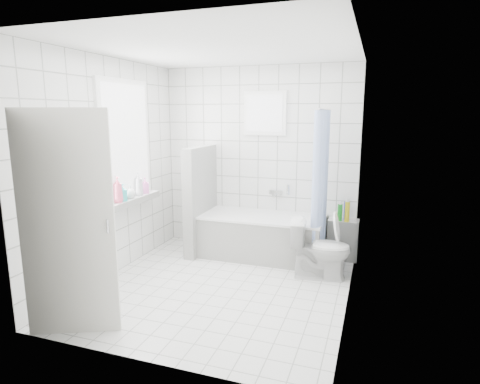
% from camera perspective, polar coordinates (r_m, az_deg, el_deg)
% --- Properties ---
extents(ground, '(3.00, 3.00, 0.00)m').
position_cam_1_polar(ground, '(4.72, -2.82, -13.32)').
color(ground, white).
rests_on(ground, ground).
extents(ceiling, '(3.00, 3.00, 0.00)m').
position_cam_1_polar(ceiling, '(4.34, -3.17, 19.70)').
color(ceiling, white).
rests_on(ceiling, ground).
extents(wall_back, '(2.80, 0.02, 2.60)m').
position_cam_1_polar(wall_back, '(5.75, 2.60, 4.62)').
color(wall_back, white).
rests_on(wall_back, ground).
extents(wall_front, '(2.80, 0.02, 2.60)m').
position_cam_1_polar(wall_front, '(3.03, -13.60, -1.62)').
color(wall_front, white).
rests_on(wall_front, ground).
extents(wall_left, '(0.02, 3.00, 2.60)m').
position_cam_1_polar(wall_left, '(5.03, -17.98, 3.15)').
color(wall_left, white).
rests_on(wall_left, ground).
extents(wall_right, '(0.02, 3.00, 2.60)m').
position_cam_1_polar(wall_right, '(4.04, 15.78, 1.43)').
color(wall_right, white).
rests_on(wall_right, ground).
extents(window_left, '(0.01, 0.90, 1.40)m').
position_cam_1_polar(window_left, '(5.22, -15.80, 6.86)').
color(window_left, white).
rests_on(window_left, wall_left).
extents(window_back, '(0.50, 0.01, 0.50)m').
position_cam_1_polar(window_back, '(5.64, 3.52, 11.10)').
color(window_back, white).
rests_on(window_back, wall_back).
extents(window_sill, '(0.18, 1.02, 0.08)m').
position_cam_1_polar(window_sill, '(5.29, -14.98, -1.15)').
color(window_sill, white).
rests_on(window_sill, wall_left).
extents(door, '(0.75, 0.37, 2.00)m').
position_cam_1_polar(door, '(3.77, -23.34, -4.42)').
color(door, silver).
rests_on(door, ground).
extents(bathtub, '(1.66, 0.77, 0.58)m').
position_cam_1_polar(bathtub, '(5.56, 3.18, -6.27)').
color(bathtub, white).
rests_on(bathtub, ground).
extents(partition_wall, '(0.15, 0.85, 1.50)m').
position_cam_1_polar(partition_wall, '(5.69, -5.62, -1.10)').
color(partition_wall, white).
rests_on(partition_wall, ground).
extents(tiled_ledge, '(0.40, 0.24, 0.55)m').
position_cam_1_polar(tiled_ledge, '(5.63, 14.41, -6.55)').
color(tiled_ledge, white).
rests_on(tiled_ledge, ground).
extents(toilet, '(0.76, 0.51, 0.72)m').
position_cam_1_polar(toilet, '(4.93, 11.32, -7.90)').
color(toilet, white).
rests_on(toilet, ground).
extents(curtain_rod, '(0.02, 0.80, 0.02)m').
position_cam_1_polar(curtain_rod, '(5.13, 11.82, 11.45)').
color(curtain_rod, silver).
rests_on(curtain_rod, wall_back).
extents(shower_curtain, '(0.14, 0.48, 1.78)m').
position_cam_1_polar(shower_curtain, '(5.07, 11.23, 1.25)').
color(shower_curtain, '#4569CA').
rests_on(shower_curtain, curtain_rod).
extents(tub_faucet, '(0.18, 0.06, 0.06)m').
position_cam_1_polar(tub_faucet, '(5.71, 5.12, -0.03)').
color(tub_faucet, silver).
rests_on(tub_faucet, wall_back).
extents(sill_bottles, '(0.19, 0.75, 0.32)m').
position_cam_1_polar(sill_bottles, '(5.20, -15.38, 0.54)').
color(sill_bottles, '#F55F80').
rests_on(sill_bottles, window_sill).
extents(ledge_bottles, '(0.16, 0.14, 0.26)m').
position_cam_1_polar(ledge_bottles, '(5.48, 14.66, -2.73)').
color(ledge_bottles, '#178F23').
rests_on(ledge_bottles, tiled_ledge).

